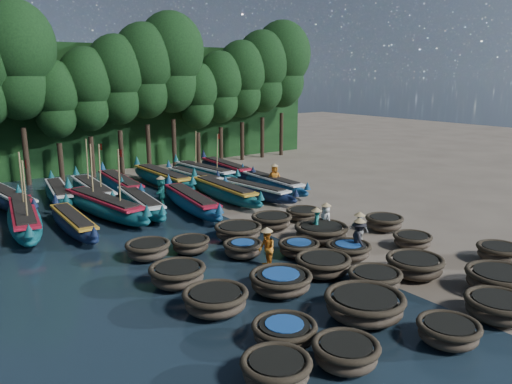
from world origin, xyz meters
TOP-DOWN VIEW (x-y plane):
  - ground at (0.00, 0.00)m, footprint 120.00×120.00m
  - foliage_wall at (0.00, 23.50)m, footprint 40.00×3.00m
  - coracle_0 at (-7.26, -8.66)m, footprint 2.19×2.19m
  - coracle_1 at (-5.29, -9.16)m, footprint 2.11×2.11m
  - coracle_2 at (-2.04, -10.09)m, footprint 1.85×1.85m
  - coracle_3 at (0.55, -10.16)m, footprint 2.17×2.17m
  - coracle_4 at (2.66, -9.09)m, footprint 2.85×2.85m
  - coracle_5 at (-5.85, -7.28)m, footprint 2.33×2.33m
  - coracle_6 at (-2.82, -7.61)m, footprint 2.77×2.77m
  - coracle_7 at (-0.81, -6.32)m, footprint 2.32×2.32m
  - coracle_8 at (1.38, -6.42)m, footprint 2.42×2.42m
  - coracle_9 at (5.58, -7.49)m, footprint 2.15×2.15m
  - coracle_10 at (-6.42, -4.42)m, footprint 2.40×2.40m
  - coracle_11 at (-3.71, -4.49)m, footprint 2.31×2.31m
  - coracle_12 at (-1.39, -4.23)m, footprint 2.29×2.29m
  - coracle_13 at (0.66, -3.61)m, footprint 2.06×2.06m
  - coracle_14 at (4.07, -4.30)m, footprint 2.10×2.10m
  - coracle_15 at (-6.44, -1.81)m, footprint 2.29×2.29m
  - coracle_16 at (-2.77, -0.76)m, footprint 2.02×2.02m
  - coracle_17 at (-0.78, -2.10)m, footprint 1.81×1.81m
  - coracle_18 at (1.32, -1.27)m, footprint 2.51×2.51m
  - coracle_19 at (5.10, -1.84)m, footprint 2.07×2.07m
  - coracle_20 at (-6.14, 1.43)m, footprint 2.16×2.16m
  - coracle_21 at (-4.31, 1.04)m, footprint 1.71×1.71m
  - coracle_22 at (-1.66, 1.24)m, footprint 2.28×2.28m
  - coracle_23 at (0.68, 1.66)m, footprint 2.07×2.07m
  - coracle_24 at (3.04, 1.90)m, footprint 1.91×1.91m
  - long_boat_1 at (-9.42, 8.91)m, footprint 2.85×8.85m
  - long_boat_2 at (-7.53, 7.14)m, footprint 1.50×7.33m
  - long_boat_3 at (-5.34, 8.93)m, footprint 2.88×9.10m
  - long_boat_4 at (-3.33, 8.66)m, footprint 2.27×7.95m
  - long_boat_5 at (-0.88, 7.13)m, footprint 2.63×8.35m
  - long_boat_6 at (1.99, 8.13)m, footprint 1.80×8.47m
  - long_boat_7 at (3.75, 7.44)m, footprint 2.23×7.49m
  - long_boat_8 at (5.98, 8.39)m, footprint 1.70×7.80m
  - long_boat_10 at (-9.23, 13.86)m, footprint 2.56×8.44m
  - long_boat_11 at (-6.37, 14.03)m, footprint 2.43×7.66m
  - long_boat_12 at (-4.54, 13.11)m, footprint 2.02×8.68m
  - long_boat_13 at (-2.44, 13.93)m, footprint 2.07×8.56m
  - long_boat_14 at (0.66, 14.04)m, footprint 1.62×9.11m
  - long_boat_15 at (2.68, 13.03)m, footprint 1.77×7.69m
  - long_boat_16 at (4.28, 14.41)m, footprint 2.13×8.26m
  - long_boat_17 at (6.28, 14.52)m, footprint 2.30×8.60m
  - fisherman_0 at (2.28, -0.56)m, footprint 0.62×0.82m
  - fisherman_1 at (1.27, -0.97)m, footprint 0.65×0.65m
  - fisherman_2 at (-2.68, -2.29)m, footprint 0.85×0.95m
  - fisherman_3 at (1.13, -3.75)m, footprint 1.05×1.26m
  - fisherman_4 at (2.24, -2.75)m, footprint 0.61×0.97m
  - fisherman_5 at (-1.77, 9.16)m, footprint 1.25×1.65m
  - fisherman_6 at (6.03, 8.21)m, footprint 1.04×0.97m
  - tree_4 at (-6.80, 20.00)m, footprint 5.34×5.34m
  - tree_5 at (-4.50, 20.00)m, footprint 3.68×3.68m
  - tree_6 at (-2.20, 20.00)m, footprint 4.09×4.09m
  - tree_7 at (0.10, 20.00)m, footprint 4.51×4.51m
  - tree_8 at (2.40, 20.00)m, footprint 4.92×4.92m
  - tree_9 at (4.70, 20.00)m, footprint 5.34×5.34m
  - tree_10 at (7.00, 20.00)m, footprint 3.68×3.68m
  - tree_11 at (9.30, 20.00)m, footprint 4.09×4.09m
  - tree_12 at (11.60, 20.00)m, footprint 4.51×4.51m
  - tree_13 at (13.90, 20.00)m, footprint 4.92×4.92m
  - tree_14 at (16.20, 20.00)m, footprint 5.34×5.34m

SIDE VIEW (x-z plane):
  - ground at x=0.00m, z-range 0.00..0.00m
  - coracle_24 at x=3.04m, z-range 0.04..0.68m
  - coracle_14 at x=4.07m, z-range 0.05..0.69m
  - coracle_5 at x=-5.85m, z-range 0.05..0.72m
  - coracle_21 at x=-4.31m, z-range 0.05..0.73m
  - coracle_17 at x=-0.78m, z-range 0.05..0.72m
  - coracle_2 at x=-2.04m, z-range 0.05..0.75m
  - coracle_16 at x=-2.77m, z-range 0.06..0.75m
  - coracle_9 at x=5.58m, z-range 0.05..0.76m
  - coracle_13 at x=0.66m, z-range 0.06..0.77m
  - coracle_7 at x=-0.81m, z-range 0.05..0.79m
  - coracle_0 at x=-7.26m, z-range 0.05..0.79m
  - coracle_1 at x=-5.29m, z-range 0.05..0.80m
  - coracle_11 at x=-3.71m, z-range 0.06..0.80m
  - coracle_19 at x=5.10m, z-range 0.05..0.80m
  - coracle_22 at x=-1.66m, z-range 0.05..0.81m
  - coracle_23 at x=0.68m, z-range 0.05..0.81m
  - coracle_20 at x=-6.14m, z-range 0.06..0.82m
  - coracle_12 at x=-1.39m, z-range 0.06..0.83m
  - coracle_3 at x=0.55m, z-range 0.06..0.83m
  - coracle_10 at x=-6.42m, z-range 0.06..0.84m
  - coracle_8 at x=1.38m, z-range 0.06..0.86m
  - coracle_15 at x=-6.44m, z-range 0.06..0.87m
  - coracle_4 at x=2.66m, z-range 0.06..0.88m
  - coracle_18 at x=1.32m, z-range 0.06..0.89m
  - coracle_6 at x=-2.82m, z-range 0.06..0.91m
  - long_boat_2 at x=-7.53m, z-range -0.15..1.14m
  - long_boat_7 at x=3.75m, z-range -0.16..1.17m
  - long_boat_15 at x=2.68m, z-range -0.16..1.19m
  - long_boat_11 at x=-6.37m, z-range -0.16..1.20m
  - long_boat_8 at x=5.98m, z-range -0.16..1.21m
  - long_boat_4 at x=-3.33m, z-range -0.17..1.24m
  - long_boat_16 at x=4.28m, z-range -1.20..2.32m
  - long_boat_5 at x=-0.88m, z-range -0.18..1.31m
  - long_boat_6 at x=1.99m, z-range -0.18..1.31m
  - long_boat_10 at x=-9.23m, z-range -0.18..1.32m
  - long_boat_13 at x=-2.44m, z-range -0.18..1.33m
  - long_boat_17 at x=6.28m, z-range -0.18..1.34m
  - long_boat_12 at x=-4.54m, z-range -1.26..2.43m
  - long_boat_1 at x=-9.42m, z-range -1.30..2.50m
  - long_boat_14 at x=0.66m, z-range -0.19..1.41m
  - long_boat_3 at x=-5.34m, z-range -1.33..2.57m
  - fisherman_0 at x=2.28m, z-range -0.03..1.69m
  - fisherman_4 at x=2.24m, z-range -0.03..1.72m
  - fisherman_2 at x=-2.68m, z-range -0.05..1.77m
  - fisherman_1 at x=1.27m, z-range 0.02..1.74m
  - fisherman_3 at x=1.13m, z-range -0.06..1.83m
  - fisherman_5 at x=-1.77m, z-range -0.07..1.87m
  - fisherman_6 at x=6.03m, z-range -0.05..1.94m
  - foliage_wall at x=0.00m, z-range 0.00..10.00m
  - tree_5 at x=-4.50m, z-range 1.63..10.31m
  - tree_10 at x=7.00m, z-range 1.63..10.31m
  - tree_6 at x=-2.20m, z-range 1.82..11.47m
  - tree_11 at x=9.30m, z-range 1.82..11.47m
  - tree_7 at x=0.10m, z-range 2.01..12.64m
  - tree_12 at x=11.60m, z-range 2.01..12.64m
  - tree_8 at x=2.40m, z-range 2.19..13.80m
  - tree_13 at x=13.90m, z-range 2.19..13.80m
  - tree_4 at x=-6.80m, z-range 2.38..14.96m
  - tree_9 at x=4.70m, z-range 2.38..14.96m
  - tree_14 at x=16.20m, z-range 2.38..14.96m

